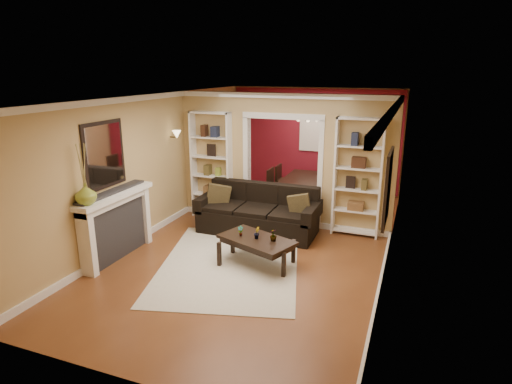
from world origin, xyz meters
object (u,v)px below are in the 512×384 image
at_px(bookshelf_left, 212,165).
at_px(bookshelf_right, 358,178).
at_px(sofa, 258,210).
at_px(coffee_table, 257,251).
at_px(dining_table, 305,191).
at_px(fireplace, 118,226).

relative_size(bookshelf_left, bookshelf_right, 1.00).
bearing_deg(bookshelf_left, sofa, -24.42).
distance_m(coffee_table, bookshelf_right, 2.53).
distance_m(bookshelf_left, bookshelf_right, 3.10).
xyz_separation_m(sofa, dining_table, (0.38, 2.25, -0.16)).
bearing_deg(fireplace, coffee_table, 13.94).
height_order(coffee_table, dining_table, dining_table).
bearing_deg(bookshelf_left, fireplace, -102.05).
bearing_deg(coffee_table, dining_table, 112.75).
relative_size(bookshelf_left, fireplace, 1.35).
bearing_deg(coffee_table, bookshelf_left, 153.10).
bearing_deg(dining_table, fireplace, 152.41).
relative_size(sofa, coffee_table, 1.94).
bearing_deg(coffee_table, fireplace, -145.16).
relative_size(sofa, fireplace, 1.41).
height_order(coffee_table, bookshelf_left, bookshelf_left).
bearing_deg(fireplace, bookshelf_right, 34.80).
xyz_separation_m(bookshelf_left, bookshelf_right, (3.10, 0.00, 0.00)).
distance_m(sofa, coffee_table, 1.48).
relative_size(coffee_table, bookshelf_right, 0.54).
xyz_separation_m(sofa, bookshelf_left, (-1.28, 0.58, 0.68)).
bearing_deg(bookshelf_right, fireplace, -145.20).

